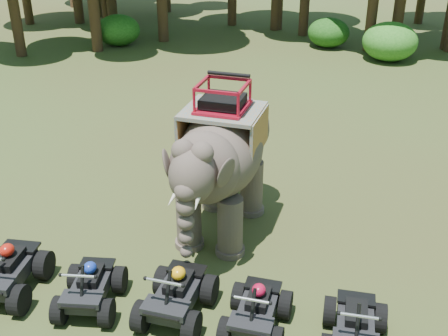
% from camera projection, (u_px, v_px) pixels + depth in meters
% --- Properties ---
extents(ground, '(110.00, 110.00, 0.00)m').
position_uv_depth(ground, '(213.00, 263.00, 13.18)').
color(ground, '#47381E').
rests_on(ground, ground).
extents(elephant, '(2.46, 4.87, 3.96)m').
position_uv_depth(elephant, '(222.00, 159.00, 13.62)').
color(elephant, '#4B3F36').
rests_on(elephant, ground).
extents(atv_0, '(1.47, 1.93, 1.37)m').
position_uv_depth(atv_0, '(6.00, 266.00, 11.95)').
color(atv_0, black).
rests_on(atv_0, ground).
extents(atv_1, '(1.41, 1.80, 1.22)m').
position_uv_depth(atv_1, '(89.00, 282.00, 11.58)').
color(atv_1, black).
rests_on(atv_1, ground).
extents(atv_2, '(1.42, 1.87, 1.33)m').
position_uv_depth(atv_2, '(176.00, 289.00, 11.30)').
color(atv_2, black).
rests_on(atv_2, ground).
extents(atv_3, '(1.29, 1.72, 1.23)m').
position_uv_depth(atv_3, '(257.00, 305.00, 10.93)').
color(atv_3, black).
rests_on(atv_3, ground).
extents(atv_4, '(1.23, 1.68, 1.24)m').
position_uv_depth(atv_4, '(356.00, 320.00, 10.55)').
color(atv_4, black).
rests_on(atv_4, ground).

